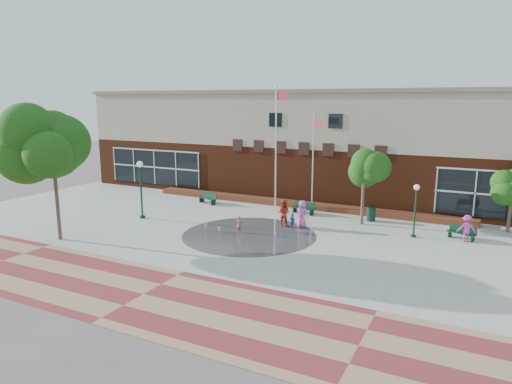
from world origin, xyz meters
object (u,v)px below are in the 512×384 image
at_px(trash_can, 371,214).
at_px(tree_big_left, 52,144).
at_px(flagpole_right, 313,158).
at_px(child_splash, 239,225).
at_px(flagpole_left, 277,141).
at_px(bench_left, 208,200).

distance_m(trash_can, tree_big_left, 21.17).
bearing_deg(flagpole_right, child_splash, -90.35).
xyz_separation_m(flagpole_left, bench_left, (-5.67, -1.07, -4.99)).
xyz_separation_m(trash_can, child_splash, (-6.90, -6.68, 0.01)).
distance_m(flagpole_right, child_splash, 8.61).
height_order(flagpole_left, tree_big_left, flagpole_left).
bearing_deg(tree_big_left, trash_can, 38.77).
xyz_separation_m(flagpole_left, trash_can, (7.57, -0.56, -4.76)).
bearing_deg(trash_can, child_splash, -135.94).
height_order(trash_can, tree_big_left, tree_big_left).
relative_size(flagpole_left, trash_can, 8.94).
height_order(flagpole_right, trash_can, flagpole_right).
distance_m(tree_big_left, child_splash, 12.17).
bearing_deg(child_splash, flagpole_right, -106.44).
relative_size(flagpole_left, tree_big_left, 1.17).
xyz_separation_m(flagpole_right, child_splash, (-2.26, -7.49, -3.59)).
bearing_deg(bench_left, flagpole_left, 30.84).
distance_m(bench_left, tree_big_left, 13.78).
bearing_deg(tree_big_left, child_splash, 34.14).
bearing_deg(trash_can, bench_left, -177.83).
relative_size(bench_left, trash_can, 1.83).
bearing_deg(child_splash, tree_big_left, 34.46).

